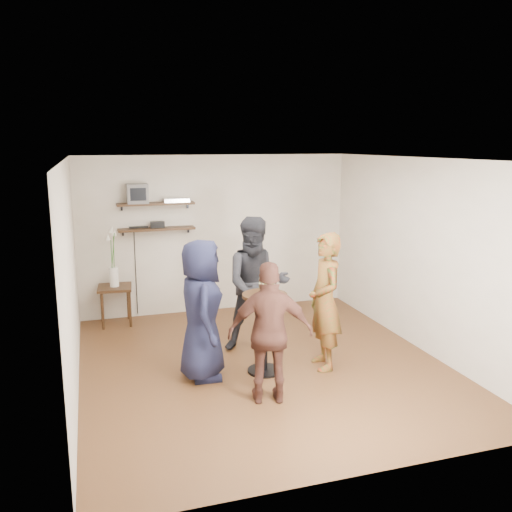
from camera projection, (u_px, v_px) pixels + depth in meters
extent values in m
cube|color=#432615|center=(263.00, 366.00, 6.94)|extent=(4.50, 5.00, 0.04)
cube|color=white|center=(263.00, 157.00, 6.40)|extent=(4.50, 5.00, 0.04)
cube|color=beige|center=(216.00, 234.00, 9.03)|extent=(4.50, 0.04, 2.60)
cube|color=beige|center=(360.00, 333.00, 4.32)|extent=(4.50, 0.04, 2.60)
cube|color=beige|center=(69.00, 279.00, 6.01)|extent=(0.04, 5.00, 2.60)
cube|color=beige|center=(422.00, 255.00, 7.33)|extent=(0.04, 5.00, 2.60)
cube|color=black|center=(156.00, 204.00, 8.49)|extent=(1.20, 0.25, 0.04)
cube|color=black|center=(157.00, 229.00, 8.57)|extent=(1.20, 0.25, 0.04)
cube|color=#59595B|center=(137.00, 194.00, 8.38)|extent=(0.32, 0.30, 0.30)
cube|color=silver|center=(176.00, 200.00, 8.57)|extent=(0.40, 0.24, 0.06)
cube|color=black|center=(157.00, 225.00, 8.56)|extent=(0.22, 0.10, 0.10)
cube|color=black|center=(139.00, 227.00, 8.53)|extent=(0.30, 0.05, 0.03)
cube|color=black|center=(115.00, 288.00, 8.38)|extent=(0.55, 0.55, 0.04)
cylinder|color=black|center=(103.00, 311.00, 8.19)|extent=(0.04, 0.04, 0.57)
cylinder|color=black|center=(130.00, 309.00, 8.31)|extent=(0.04, 0.04, 0.57)
cylinder|color=black|center=(102.00, 304.00, 8.57)|extent=(0.04, 0.04, 0.57)
cylinder|color=black|center=(128.00, 302.00, 8.69)|extent=(0.04, 0.04, 0.57)
cylinder|color=white|center=(114.00, 277.00, 8.35)|extent=(0.14, 0.14, 0.30)
cylinder|color=#2A6C1F|center=(112.00, 258.00, 8.28)|extent=(0.01, 0.07, 0.55)
cone|color=white|center=(108.00, 236.00, 8.20)|extent=(0.07, 0.09, 0.12)
cylinder|color=#2A6C1F|center=(114.00, 256.00, 8.29)|extent=(0.03, 0.05, 0.61)
cone|color=white|center=(115.00, 232.00, 8.25)|extent=(0.11, 0.12, 0.13)
cylinder|color=#2A6C1F|center=(113.00, 254.00, 8.26)|extent=(0.10, 0.08, 0.66)
cone|color=white|center=(112.00, 229.00, 8.15)|extent=(0.13, 0.12, 0.13)
cylinder|color=black|center=(265.00, 296.00, 6.52)|extent=(0.55, 0.55, 0.04)
cylinder|color=black|center=(265.00, 334.00, 6.62)|extent=(0.07, 0.07, 0.93)
cylinder|color=black|center=(265.00, 370.00, 6.72)|extent=(0.42, 0.42, 0.03)
cylinder|color=silver|center=(261.00, 295.00, 6.47)|extent=(0.06, 0.06, 0.00)
cylinder|color=silver|center=(261.00, 291.00, 6.47)|extent=(0.01, 0.01, 0.08)
cylinder|color=silver|center=(261.00, 284.00, 6.45)|extent=(0.06, 0.06, 0.10)
cylinder|color=#F1DF63|center=(261.00, 286.00, 6.45)|extent=(0.06, 0.06, 0.06)
cylinder|color=silver|center=(272.00, 294.00, 6.50)|extent=(0.06, 0.06, 0.00)
cylinder|color=silver|center=(272.00, 290.00, 6.49)|extent=(0.01, 0.01, 0.09)
cylinder|color=silver|center=(272.00, 282.00, 6.47)|extent=(0.07, 0.07, 0.11)
cylinder|color=#F1DF63|center=(272.00, 284.00, 6.48)|extent=(0.06, 0.06, 0.06)
cylinder|color=silver|center=(261.00, 293.00, 6.56)|extent=(0.05, 0.05, 0.00)
cylinder|color=silver|center=(261.00, 289.00, 6.55)|extent=(0.01, 0.01, 0.08)
cylinder|color=silver|center=(261.00, 282.00, 6.53)|extent=(0.06, 0.06, 0.10)
cylinder|color=#F1DF63|center=(261.00, 284.00, 6.54)|extent=(0.06, 0.06, 0.05)
cylinder|color=silver|center=(267.00, 293.00, 6.54)|extent=(0.06, 0.06, 0.00)
cylinder|color=silver|center=(267.00, 290.00, 6.53)|extent=(0.01, 0.01, 0.08)
cylinder|color=silver|center=(267.00, 282.00, 6.51)|extent=(0.06, 0.06, 0.10)
cylinder|color=#F1DF63|center=(267.00, 284.00, 6.51)|extent=(0.06, 0.06, 0.06)
imported|color=#AF2514|center=(325.00, 301.00, 6.71)|extent=(0.46, 0.66, 1.72)
imported|color=black|center=(257.00, 285.00, 7.28)|extent=(1.00, 0.84, 1.83)
imported|color=#161932|center=(201.00, 310.00, 6.40)|extent=(0.62, 0.88, 1.69)
imported|color=#47261E|center=(270.00, 333.00, 5.81)|extent=(0.98, 0.59, 1.57)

